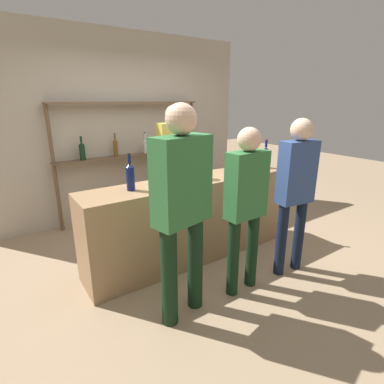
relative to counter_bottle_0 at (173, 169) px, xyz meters
The scene contains 13 objects.
ground_plane 1.12m from the counter_bottle_0, 19.46° to the right, with size 16.00×16.00×0.00m, color #9E8466.
bar_counter 0.65m from the counter_bottle_0, 19.46° to the right, with size 2.54×0.52×0.96m, color #997551.
back_wall 1.83m from the counter_bottle_0, 83.59° to the left, with size 4.14×0.12×2.80m, color #B2A899.
back_shelf 1.62m from the counter_bottle_0, 83.34° to the left, with size 2.32×0.18×1.79m.
counter_bottle_0 is the anchor object (origin of this frame).
counter_bottle_1 0.53m from the counter_bottle_0, behind, with size 0.08×0.08×0.37m.
counter_bottle_2 1.34m from the counter_bottle_0, ahead, with size 0.08×0.08×0.37m.
wine_glass 1.19m from the counter_bottle_0, ahead, with size 0.08×0.08×0.15m.
cork_jar 0.35m from the counter_bottle_0, 19.18° to the right, with size 0.12×0.12×0.16m.
customer_right 1.30m from the counter_bottle_0, 45.98° to the right, with size 0.41×0.22×1.66m.
customer_center 0.93m from the counter_bottle_0, 74.66° to the right, with size 0.41×0.21×1.60m.
customer_left 0.97m from the counter_bottle_0, 116.83° to the right, with size 0.52×0.31×1.81m.
server_behind_counter 0.93m from the counter_bottle_0, 58.01° to the left, with size 0.47×0.23×1.75m.
Camera 1 is at (-1.83, -2.68, 1.83)m, focal length 28.00 mm.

